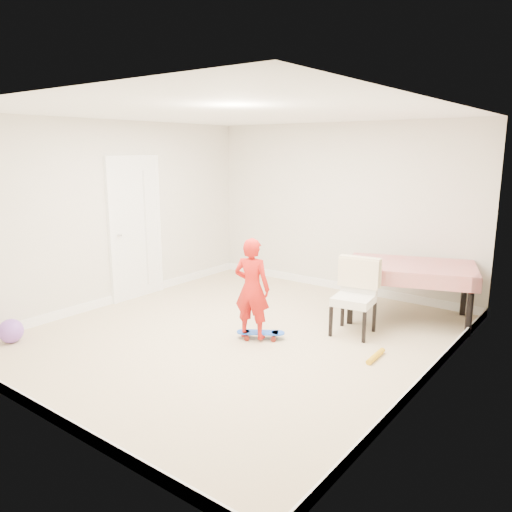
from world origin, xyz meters
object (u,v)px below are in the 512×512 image
Objects in this scene: dining_chair at (354,297)px; balloon at (11,331)px; child at (252,291)px; dining_table at (409,292)px; skateboard at (261,335)px.

dining_chair is 4.04m from balloon.
dining_chair reaches higher than balloon.
balloon is (-2.18, -1.76, -0.45)m from child.
dining_table is 2.19m from child.
dining_chair is (-0.34, -0.94, 0.09)m from dining_table.
skateboard is 2.04× the size of balloon.
dining_chair is at bearing -148.62° from child.
dining_table is 1.72× the size of dining_chair.
skateboard is 0.56m from child.
skateboard is at bearing 39.36° from balloon.
dining_chair is 1.62× the size of skateboard.
dining_chair is at bearing 12.81° from skateboard.
dining_table is 5.70× the size of balloon.
skateboard is at bearing -141.98° from child.
dining_table is at bearing 62.48° from dining_chair.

